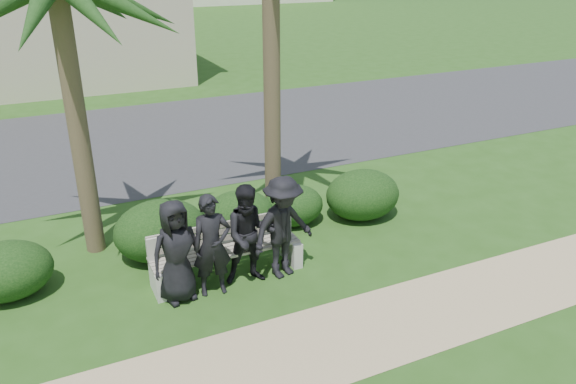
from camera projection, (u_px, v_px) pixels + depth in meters
name	position (u px, v px, depth m)	size (l,w,h in m)	color
ground	(271.00, 279.00, 9.01)	(160.00, 160.00, 0.00)	#264D16
footpath	(324.00, 344.00, 7.52)	(30.00, 1.60, 0.01)	tan
asphalt_street	(157.00, 139.00, 15.66)	(160.00, 8.00, 0.01)	#2D2D30
park_bench	(227.00, 255.00, 8.95)	(2.41, 0.55, 0.84)	gray
man_a	(176.00, 251.00, 8.20)	(0.78, 0.51, 1.60)	black
man_b	(212.00, 246.00, 8.35)	(0.59, 0.39, 1.62)	black
man_c	(250.00, 235.00, 8.64)	(0.80, 0.62, 1.64)	black
man_d	(283.00, 228.00, 8.80)	(1.10, 0.63, 1.70)	black
hedge_a	(6.00, 269.00, 8.43)	(1.35, 1.12, 0.88)	black
hedge_b	(160.00, 229.00, 9.50)	(1.58, 1.30, 1.03)	black
hedge_c	(246.00, 222.00, 10.15)	(1.03, 0.85, 0.67)	black
hedge_d	(239.00, 213.00, 10.26)	(1.32, 1.09, 0.86)	black
hedge_e	(293.00, 204.00, 10.72)	(1.19, 0.98, 0.77)	black
hedge_f	(363.00, 193.00, 10.96)	(1.49, 1.23, 0.97)	black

